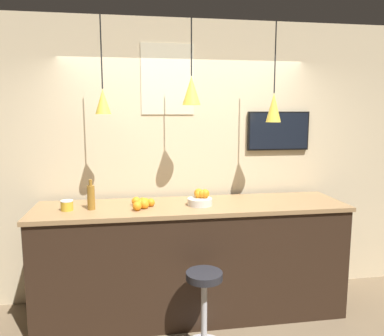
{
  "coord_description": "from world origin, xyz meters",
  "views": [
    {
      "loc": [
        -0.54,
        -2.67,
        1.96
      ],
      "look_at": [
        0.0,
        0.74,
        1.45
      ],
      "focal_mm": 35.0,
      "sensor_mm": 36.0,
      "label": 1
    }
  ],
  "objects_px": {
    "bar_stool": "(204,303)",
    "fruit_bowl": "(200,198)",
    "juice_bottle": "(91,197)",
    "mounted_tv": "(278,131)",
    "spread_jar": "(67,205)"
  },
  "relations": [
    {
      "from": "bar_stool",
      "to": "fruit_bowl",
      "type": "bearing_deg",
      "value": 83.0
    },
    {
      "from": "juice_bottle",
      "to": "bar_stool",
      "type": "bearing_deg",
      "value": -30.87
    },
    {
      "from": "fruit_bowl",
      "to": "mounted_tv",
      "type": "relative_size",
      "value": 0.34
    },
    {
      "from": "mounted_tv",
      "to": "spread_jar",
      "type": "bearing_deg",
      "value": -167.84
    },
    {
      "from": "fruit_bowl",
      "to": "mounted_tv",
      "type": "distance_m",
      "value": 1.2
    },
    {
      "from": "fruit_bowl",
      "to": "bar_stool",
      "type": "bearing_deg",
      "value": -97.0
    },
    {
      "from": "bar_stool",
      "to": "spread_jar",
      "type": "bearing_deg",
      "value": 154.03
    },
    {
      "from": "bar_stool",
      "to": "fruit_bowl",
      "type": "height_order",
      "value": "fruit_bowl"
    },
    {
      "from": "juice_bottle",
      "to": "spread_jar",
      "type": "height_order",
      "value": "juice_bottle"
    },
    {
      "from": "bar_stool",
      "to": "mounted_tv",
      "type": "xyz_separation_m",
      "value": [
        1.0,
        1.02,
        1.35
      ]
    },
    {
      "from": "spread_jar",
      "to": "bar_stool",
      "type": "bearing_deg",
      "value": -25.97
    },
    {
      "from": "spread_jar",
      "to": "mounted_tv",
      "type": "xyz_separation_m",
      "value": [
        2.14,
        0.46,
        0.62
      ]
    },
    {
      "from": "mounted_tv",
      "to": "fruit_bowl",
      "type": "bearing_deg",
      "value": -154.14
    },
    {
      "from": "bar_stool",
      "to": "fruit_bowl",
      "type": "distance_m",
      "value": 0.94
    },
    {
      "from": "bar_stool",
      "to": "fruit_bowl",
      "type": "xyz_separation_m",
      "value": [
        0.07,
        0.57,
        0.75
      ]
    }
  ]
}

